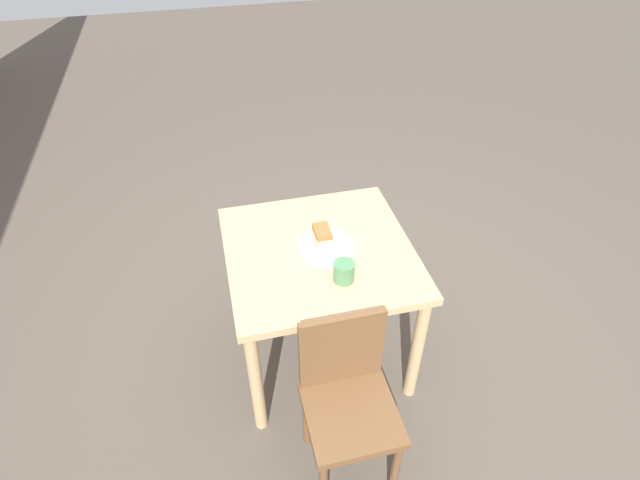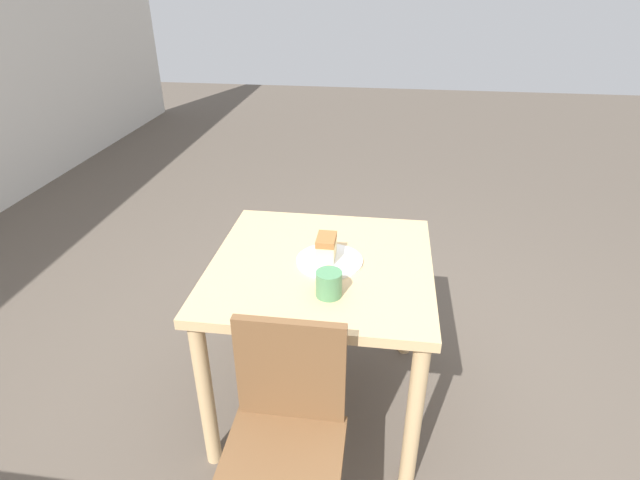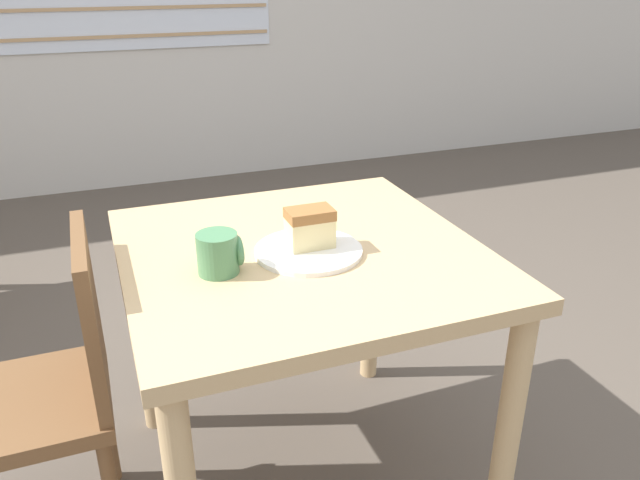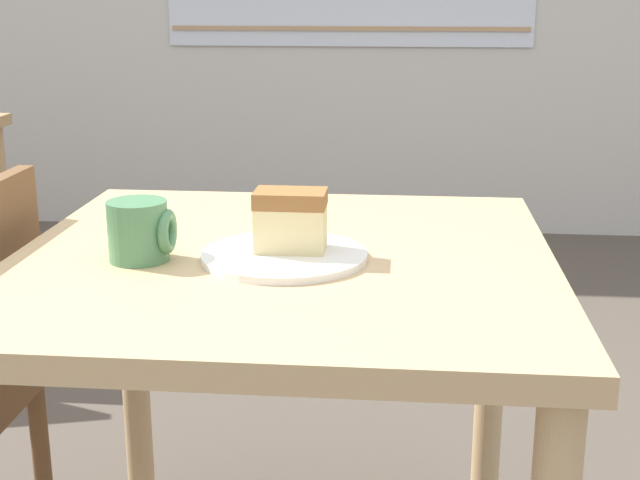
% 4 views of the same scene
% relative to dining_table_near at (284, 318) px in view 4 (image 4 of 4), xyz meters
% --- Properties ---
extents(dining_table_near, '(0.87, 0.88, 0.74)m').
position_rel_dining_table_near_xyz_m(dining_table_near, '(0.00, 0.00, 0.00)').
color(dining_table_near, tan).
rests_on(dining_table_near, ground_plane).
extents(plate, '(0.26, 0.26, 0.01)m').
position_rel_dining_table_near_xyz_m(plate, '(0.01, -0.03, 0.12)').
color(plate, white).
rests_on(plate, dining_table_near).
extents(cake_slice, '(0.11, 0.07, 0.10)m').
position_rel_dining_table_near_xyz_m(cake_slice, '(0.02, -0.02, 0.17)').
color(cake_slice, beige).
rests_on(cake_slice, plate).
extents(coffee_mug, '(0.10, 0.09, 0.10)m').
position_rel_dining_table_near_xyz_m(coffee_mug, '(-0.22, -0.06, 0.16)').
color(coffee_mug, '#4C8456').
rests_on(coffee_mug, dining_table_near).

